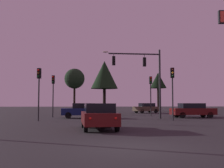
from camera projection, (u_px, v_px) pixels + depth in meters
name	position (u px, v px, depth m)	size (l,w,h in m)	color
ground_plane	(101.00, 115.00, 33.58)	(168.00, 168.00, 0.00)	#262326
traffic_signal_mast_arm	(144.00, 71.00, 26.99)	(5.84, 0.47, 6.91)	#232326
traffic_light_corner_left	(151.00, 88.00, 32.40)	(0.33, 0.37, 4.72)	#232326
traffic_light_corner_right	(172.00, 83.00, 23.94)	(0.31, 0.35, 4.67)	#232326
traffic_light_median	(53.00, 88.00, 29.45)	(0.31, 0.36, 4.55)	#232326
traffic_light_far_side	(39.00, 84.00, 23.44)	(0.36, 0.39, 4.56)	#232326
car_nearside_lane	(99.00, 116.00, 15.78)	(2.16, 4.33, 1.52)	#4C0F0F
car_crossing_left	(193.00, 110.00, 28.47)	(4.74, 2.04, 1.52)	#4C0F0F
car_crossing_right	(83.00, 110.00, 27.80)	(4.34, 1.95, 1.52)	#0F1947
car_far_lane	(146.00, 108.00, 41.99)	(4.30, 3.20, 1.52)	#473828
tree_behind_sign	(104.00, 75.00, 35.45)	(3.53, 3.53, 7.05)	black
tree_left_far	(158.00, 81.00, 50.05)	(3.08, 3.08, 7.16)	black
tree_center_horizon	(75.00, 79.00, 44.52)	(3.31, 3.31, 7.20)	black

